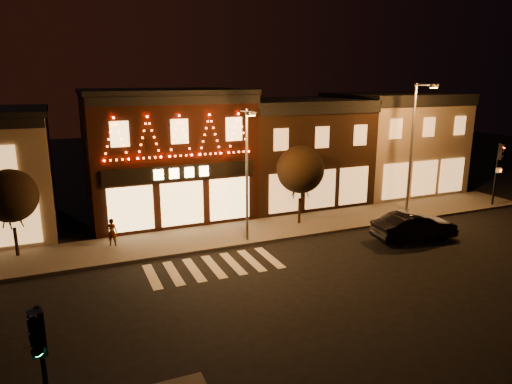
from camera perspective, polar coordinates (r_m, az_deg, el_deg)
ground at (r=19.52m, az=-1.53°, el=-13.45°), size 120.00×120.00×0.00m
sidewalk_far at (r=27.05m, az=-3.82°, el=-5.33°), size 44.00×4.00×0.15m
building_pulp at (r=31.15m, az=-11.09°, el=4.77°), size 10.20×8.34×8.30m
building_right_a at (r=34.43m, az=4.63°, el=5.16°), size 9.20×8.28×7.50m
building_right_b at (r=39.37m, az=16.39°, el=5.96°), size 9.20×8.28×7.80m
traffic_signal_near at (r=11.21m, az=-24.97°, el=-18.70°), size 0.33×0.45×4.27m
traffic_signal_far at (r=36.52m, az=27.90°, el=3.37°), size 0.35×0.50×4.44m
streetlamp_mid at (r=24.73m, az=-1.06°, el=3.27°), size 0.64×1.66×7.26m
streetlamp_right at (r=32.19m, az=19.02°, el=6.33°), size 0.56×1.96×8.52m
tree_left at (r=25.93m, az=-28.13°, el=-0.43°), size 2.68×2.68×4.48m
tree_right at (r=28.21m, az=5.51°, el=2.78°), size 2.91×2.91×4.87m
dark_sedan at (r=27.70m, az=18.98°, el=-4.05°), size 4.95×2.09×1.59m
pedestrian at (r=26.09m, az=-17.39°, el=-4.75°), size 0.65×0.54×1.53m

